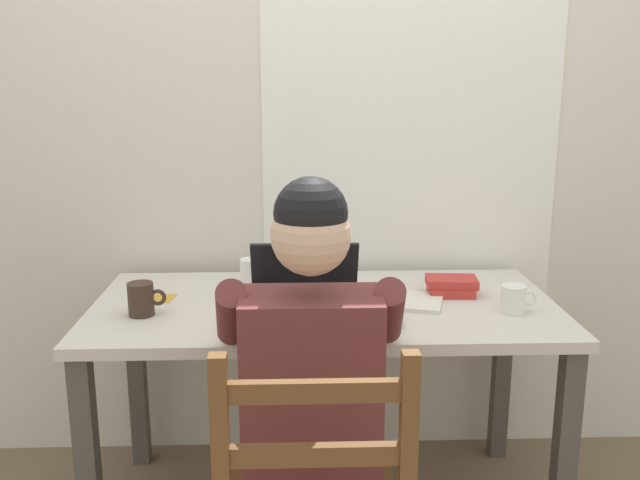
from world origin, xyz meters
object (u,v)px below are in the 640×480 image
(computer_mouse, at_px, (392,320))
(seated_person, at_px, (310,381))
(book_stack_side, at_px, (451,286))
(coffee_mug_spare, at_px, (252,272))
(desk, at_px, (325,331))
(book_stack_main, at_px, (307,279))
(coffee_mug_white, at_px, (514,299))
(coffee_mug_dark, at_px, (142,299))
(landscape_photo_print, at_px, (154,298))
(laptop, at_px, (305,302))

(computer_mouse, bearing_deg, seated_person, -136.66)
(book_stack_side, bearing_deg, coffee_mug_spare, 169.10)
(seated_person, height_order, computer_mouse, seated_person)
(desk, distance_m, computer_mouse, 0.31)
(seated_person, xyz_separation_m, book_stack_main, (0.00, 0.59, 0.10))
(computer_mouse, distance_m, book_stack_main, 0.43)
(coffee_mug_white, distance_m, book_stack_side, 0.24)
(coffee_mug_white, relative_size, book_stack_side, 0.65)
(seated_person, relative_size, book_stack_main, 6.57)
(coffee_mug_dark, bearing_deg, landscape_photo_print, 89.33)
(laptop, distance_m, coffee_mug_white, 0.64)
(book_stack_side, bearing_deg, laptop, -155.97)
(coffee_mug_spare, distance_m, book_stack_side, 0.68)
(laptop, bearing_deg, seated_person, -88.25)
(coffee_mug_spare, height_order, book_stack_side, coffee_mug_spare)
(coffee_mug_white, distance_m, coffee_mug_spare, 0.88)
(seated_person, xyz_separation_m, coffee_mug_spare, (-0.19, 0.64, 0.11))
(coffee_mug_dark, bearing_deg, book_stack_main, 25.68)
(seated_person, relative_size, laptop, 3.73)
(laptop, height_order, landscape_photo_print, laptop)
(coffee_mug_dark, bearing_deg, seated_person, -34.22)
(coffee_mug_dark, xyz_separation_m, coffee_mug_spare, (0.32, 0.30, -0.00))
(desk, bearing_deg, landscape_photo_print, 173.47)
(desk, distance_m, coffee_mug_spare, 0.35)
(computer_mouse, distance_m, coffee_mug_dark, 0.76)
(coffee_mug_dark, distance_m, book_stack_side, 1.00)
(seated_person, bearing_deg, desk, 82.80)
(book_stack_side, bearing_deg, computer_mouse, -130.22)
(computer_mouse, bearing_deg, coffee_mug_white, 13.57)
(book_stack_main, bearing_deg, coffee_mug_white, -22.60)
(landscape_photo_print, bearing_deg, book_stack_side, 8.32)
(book_stack_side, bearing_deg, desk, -170.88)
(book_stack_side, bearing_deg, coffee_mug_white, -50.89)
(landscape_photo_print, bearing_deg, laptop, -15.37)
(laptop, relative_size, book_stack_side, 1.89)
(laptop, bearing_deg, landscape_photo_print, 156.57)
(coffee_mug_spare, xyz_separation_m, book_stack_side, (0.67, -0.13, -0.02))
(book_stack_main, bearing_deg, landscape_photo_print, -170.92)
(coffee_mug_dark, height_order, book_stack_side, coffee_mug_dark)
(computer_mouse, bearing_deg, laptop, 166.22)
(desk, bearing_deg, computer_mouse, -48.47)
(coffee_mug_dark, bearing_deg, book_stack_side, 9.63)
(computer_mouse, xyz_separation_m, coffee_mug_white, (0.39, 0.09, 0.03))
(coffee_mug_spare, bearing_deg, coffee_mug_white, -21.02)
(coffee_mug_dark, relative_size, book_stack_side, 0.67)
(laptop, relative_size, coffee_mug_spare, 2.90)
(book_stack_main, height_order, landscape_photo_print, book_stack_main)
(laptop, relative_size, coffee_mug_white, 2.91)
(coffee_mug_white, distance_m, book_stack_main, 0.69)
(computer_mouse, xyz_separation_m, book_stack_main, (-0.24, 0.36, 0.02))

